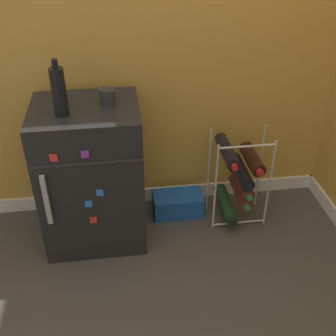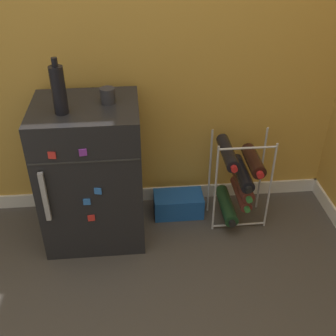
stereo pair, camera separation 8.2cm
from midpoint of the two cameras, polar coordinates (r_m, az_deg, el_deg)
ground_plane at (r=2.26m, az=4.01°, el=-14.75°), size 14.00×14.00×0.00m
mini_fridge at (r=2.30m, az=-11.28°, el=-1.01°), size 0.53×0.48×0.80m
wine_rack at (r=2.46m, az=8.48°, el=-1.32°), size 0.33×0.33×0.57m
soda_box at (r=2.60m, az=0.41°, el=-4.88°), size 0.30×0.17×0.14m
fridge_top_cup at (r=2.10m, az=-9.30°, el=9.51°), size 0.07×0.07×0.08m
fridge_top_bottle at (r=2.00m, az=-15.70°, el=9.93°), size 0.07×0.07×0.27m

